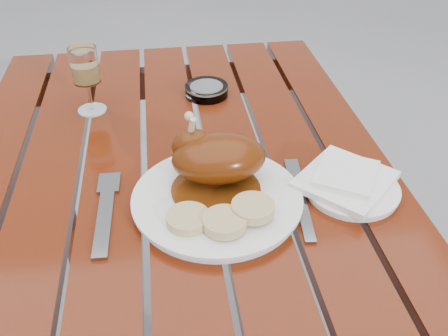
% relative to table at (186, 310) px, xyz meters
% --- Properties ---
extents(table, '(0.80, 1.20, 0.75)m').
position_rel_table_xyz_m(table, '(0.00, 0.00, 0.00)').
color(table, maroon).
rests_on(table, ground).
extents(dinner_plate, '(0.37, 0.37, 0.02)m').
position_rel_table_xyz_m(dinner_plate, '(0.06, -0.09, 0.38)').
color(dinner_plate, white).
rests_on(dinner_plate, table).
extents(roast_duck, '(0.16, 0.16, 0.12)m').
position_rel_table_xyz_m(roast_duck, '(0.07, -0.04, 0.44)').
color(roast_duck, '#4F2309').
rests_on(roast_duck, dinner_plate).
extents(bread_dumplings, '(0.17, 0.09, 0.02)m').
position_rel_table_xyz_m(bread_dumplings, '(0.06, -0.15, 0.41)').
color(bread_dumplings, tan).
rests_on(bread_dumplings, dinner_plate).
extents(wine_glass, '(0.08, 0.08, 0.15)m').
position_rel_table_xyz_m(wine_glass, '(-0.17, 0.27, 0.45)').
color(wine_glass, tan).
rests_on(wine_glass, table).
extents(side_plate, '(0.18, 0.18, 0.01)m').
position_rel_table_xyz_m(side_plate, '(0.30, -0.09, 0.38)').
color(side_plate, white).
rests_on(side_plate, table).
extents(napkin, '(0.20, 0.20, 0.01)m').
position_rel_table_xyz_m(napkin, '(0.29, -0.08, 0.39)').
color(napkin, white).
rests_on(napkin, side_plate).
extents(ashtray, '(0.11, 0.11, 0.02)m').
position_rel_table_xyz_m(ashtray, '(0.09, 0.31, 0.39)').
color(ashtray, '#B2B7BC').
rests_on(ashtray, table).
extents(fork, '(0.03, 0.19, 0.01)m').
position_rel_table_xyz_m(fork, '(-0.12, -0.09, 0.38)').
color(fork, gray).
rests_on(fork, table).
extents(knife, '(0.04, 0.19, 0.01)m').
position_rel_table_xyz_m(knife, '(0.20, -0.11, 0.38)').
color(knife, gray).
rests_on(knife, table).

